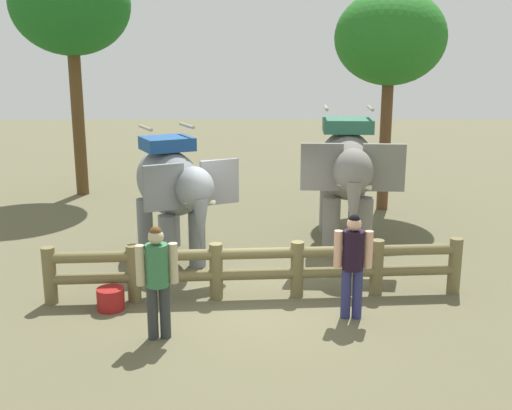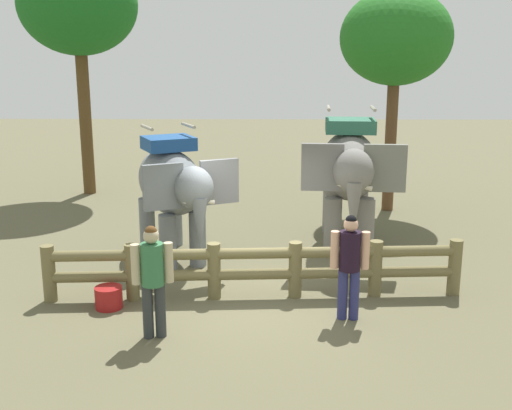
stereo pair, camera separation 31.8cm
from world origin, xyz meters
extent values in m
plane|color=brown|center=(0.00, 0.00, 0.00)|extent=(60.00, 60.00, 0.00)
cylinder|color=brown|center=(-3.70, -0.19, 0.53)|extent=(0.24, 0.24, 1.05)
cylinder|color=brown|center=(-2.22, -0.09, 0.53)|extent=(0.24, 0.24, 1.05)
cylinder|color=brown|center=(-0.74, 0.00, 0.53)|extent=(0.24, 0.24, 1.05)
cylinder|color=brown|center=(0.74, 0.09, 0.53)|extent=(0.24, 0.24, 1.05)
cylinder|color=brown|center=(2.22, 0.18, 0.53)|extent=(0.24, 0.24, 1.05)
cylinder|color=brown|center=(3.70, 0.28, 0.53)|extent=(0.24, 0.24, 1.05)
cylinder|color=brown|center=(0.00, 0.05, 0.45)|extent=(7.42, 0.66, 0.20)
cylinder|color=brown|center=(0.00, 0.05, 0.85)|extent=(7.42, 0.66, 0.20)
cylinder|color=slate|center=(-1.23, 1.80, 0.59)|extent=(0.35, 0.35, 1.18)
cylinder|color=slate|center=(-1.81, 1.52, 0.59)|extent=(0.35, 0.35, 1.18)
cylinder|color=slate|center=(-1.92, 3.23, 0.59)|extent=(0.35, 0.35, 1.18)
cylinder|color=slate|center=(-2.50, 2.95, 0.59)|extent=(0.35, 0.35, 1.18)
ellipsoid|color=slate|center=(-1.86, 2.38, 1.69)|extent=(2.21, 2.90, 1.37)
ellipsoid|color=slate|center=(-1.19, 0.96, 1.86)|extent=(1.06, 1.12, 0.84)
cube|color=slate|center=(-0.72, 1.31, 1.91)|extent=(0.76, 0.45, 0.88)
cube|color=slate|center=(-1.75, 0.82, 1.91)|extent=(0.76, 0.45, 0.88)
cone|color=slate|center=(-1.05, 0.69, 1.19)|extent=(0.31, 0.31, 1.08)
cone|color=beige|center=(-0.95, 0.83, 1.62)|extent=(0.36, 0.24, 0.15)
cone|color=beige|center=(-1.23, 0.70, 1.62)|extent=(0.36, 0.24, 0.15)
cube|color=navy|center=(-1.86, 2.38, 2.51)|extent=(1.28, 1.23, 0.27)
cylinder|color=#A59E8C|center=(-1.46, 2.57, 2.87)|extent=(0.41, 0.75, 0.07)
cylinder|color=#A59E8C|center=(-2.27, 2.18, 2.87)|extent=(0.41, 0.75, 0.07)
cylinder|color=slate|center=(2.39, 2.52, 0.65)|extent=(0.39, 0.39, 1.29)
cylinder|color=slate|center=(1.67, 2.57, 0.65)|extent=(0.39, 0.39, 1.29)
cylinder|color=slate|center=(2.51, 4.26, 0.65)|extent=(0.39, 0.39, 1.29)
cylinder|color=slate|center=(1.80, 4.31, 0.65)|extent=(0.39, 0.39, 1.29)
ellipsoid|color=slate|center=(2.09, 3.42, 1.86)|extent=(1.50, 3.00, 1.51)
ellipsoid|color=slate|center=(1.97, 1.70, 2.05)|extent=(0.89, 1.03, 0.92)
cube|color=slate|center=(2.60, 1.77, 2.10)|extent=(0.87, 0.19, 0.97)
cube|color=slate|center=(1.35, 1.86, 2.10)|extent=(0.87, 0.19, 0.97)
cone|color=slate|center=(1.94, 1.36, 1.31)|extent=(0.35, 0.35, 1.19)
cone|color=beige|center=(2.12, 1.44, 1.78)|extent=(0.40, 0.14, 0.17)
cone|color=beige|center=(1.78, 1.47, 1.78)|extent=(0.40, 0.14, 0.17)
cube|color=#2B644C|center=(2.09, 3.42, 2.77)|extent=(1.17, 1.05, 0.30)
cylinder|color=#A59E8C|center=(2.59, 3.38, 3.16)|extent=(0.14, 0.88, 0.08)
cylinder|color=#A59E8C|center=(1.60, 3.45, 3.16)|extent=(0.14, 0.88, 0.08)
cylinder|color=navy|center=(1.69, -0.88, 0.44)|extent=(0.17, 0.17, 0.87)
cylinder|color=navy|center=(1.49, -0.87, 0.44)|extent=(0.17, 0.17, 0.87)
cylinder|color=black|center=(1.59, -0.88, 1.21)|extent=(0.37, 0.37, 0.67)
cylinder|color=#D9A183|center=(1.84, -0.89, 1.22)|extent=(0.14, 0.14, 0.63)
cylinder|color=#D9A183|center=(1.34, -0.86, 1.22)|extent=(0.14, 0.14, 0.63)
sphere|color=#D9A183|center=(1.59, -0.88, 1.66)|extent=(0.24, 0.24, 0.24)
sphere|color=black|center=(1.59, -0.88, 1.73)|extent=(0.19, 0.19, 0.19)
cylinder|color=#2D3132|center=(-1.46, -1.60, 0.44)|extent=(0.17, 0.17, 0.88)
cylinder|color=#2D3132|center=(-1.66, -1.64, 0.44)|extent=(0.17, 0.17, 0.88)
cylinder|color=#316D41|center=(-1.56, -1.62, 1.22)|extent=(0.42, 0.42, 0.67)
cylinder|color=tan|center=(-1.31, -1.57, 1.23)|extent=(0.14, 0.14, 0.64)
cylinder|color=tan|center=(-1.81, -1.67, 1.23)|extent=(0.14, 0.14, 0.64)
sphere|color=tan|center=(-1.56, -1.62, 1.67)|extent=(0.24, 0.24, 0.24)
sphere|color=#593819|center=(-1.56, -1.62, 1.74)|extent=(0.19, 0.19, 0.19)
cylinder|color=brown|center=(-5.38, 8.60, 2.38)|extent=(0.38, 0.38, 4.76)
ellipsoid|color=#19621E|center=(-5.38, 8.60, 5.73)|extent=(3.51, 3.51, 2.98)
cylinder|color=brown|center=(3.65, 6.61, 1.96)|extent=(0.32, 0.32, 3.92)
ellipsoid|color=#216B1F|center=(3.65, 6.61, 4.74)|extent=(2.98, 2.98, 2.54)
cylinder|color=maroon|center=(-2.57, -0.48, 0.19)|extent=(0.48, 0.48, 0.39)
camera|label=1|loc=(-0.13, -10.86, 4.47)|focal=44.39mm
camera|label=2|loc=(0.19, -10.86, 4.47)|focal=44.39mm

